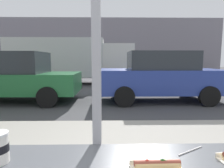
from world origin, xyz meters
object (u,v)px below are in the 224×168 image
object	(u,v)px
hotdog_tray_near	(157,166)
box_truck	(71,59)
parked_car_green	(16,77)
parked_car_blue	(160,76)

from	to	relation	value
hotdog_tray_near	box_truck	world-z (taller)	box_truck
parked_car_green	box_truck	world-z (taller)	box_truck
hotdog_tray_near	parked_car_blue	distance (m)	6.02
parked_car_blue	box_truck	world-z (taller)	box_truck
parked_car_green	parked_car_blue	size ratio (longest dim) A/B	0.98
parked_car_green	box_truck	size ratio (longest dim) A/B	0.57
parked_car_green	parked_car_blue	bearing A→B (deg)	0.00
parked_car_green	hotdog_tray_near	bearing A→B (deg)	-59.73
hotdog_tray_near	box_truck	size ratio (longest dim) A/B	0.03
hotdog_tray_near	parked_car_green	distance (m)	6.73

